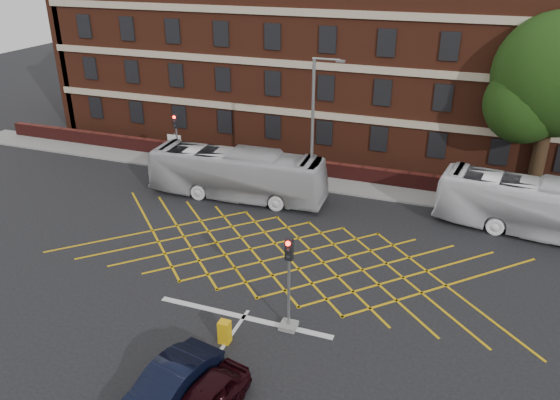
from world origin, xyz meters
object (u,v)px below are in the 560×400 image
(car_navy, at_px, (169,387))
(traffic_light_far, at_px, (178,150))
(bus_right, at_px, (544,209))
(utility_cabinet, at_px, (225,332))
(bus_left, at_px, (237,174))
(traffic_light_near, at_px, (289,293))
(car_maroon, at_px, (206,399))
(street_lamp, at_px, (313,157))
(deciduous_tree, at_px, (553,84))
(direction_signs, at_px, (175,145))

(car_navy, relative_size, traffic_light_far, 1.05)
(car_navy, bearing_deg, bus_right, 64.90)
(bus_right, bearing_deg, utility_cabinet, 146.52)
(bus_left, height_order, traffic_light_near, traffic_light_near)
(car_maroon, height_order, traffic_light_near, traffic_light_near)
(car_maroon, bearing_deg, street_lamp, 108.48)
(street_lamp, relative_size, utility_cabinet, 8.98)
(street_lamp, bearing_deg, traffic_light_near, -77.37)
(traffic_light_near, height_order, utility_cabinet, traffic_light_near)
(car_maroon, xyz_separation_m, deciduous_tree, (11.37, 24.35, 6.38))
(direction_signs, xyz_separation_m, utility_cabinet, (12.13, -17.18, -0.88))
(deciduous_tree, bearing_deg, street_lamp, -151.75)
(deciduous_tree, bearing_deg, bus_left, -156.55)
(street_lamp, height_order, utility_cabinet, street_lamp)
(bus_right, bearing_deg, direction_signs, 90.90)
(car_navy, height_order, utility_cabinet, car_navy)
(traffic_light_far, xyz_separation_m, utility_cabinet, (10.79, -15.34, -1.27))
(car_navy, distance_m, deciduous_tree, 28.24)
(bus_right, xyz_separation_m, deciduous_tree, (-0.09, 6.52, 5.42))
(car_maroon, height_order, traffic_light_far, traffic_light_far)
(street_lamp, bearing_deg, bus_left, -171.49)
(car_maroon, distance_m, street_lamp, 17.63)
(bus_right, height_order, traffic_light_near, traffic_light_near)
(traffic_light_near, relative_size, direction_signs, 1.94)
(car_navy, relative_size, traffic_light_near, 1.05)
(bus_right, distance_m, direction_signs, 24.77)
(bus_right, height_order, direction_signs, bus_right)
(bus_right, xyz_separation_m, car_maroon, (-11.46, -17.83, -0.96))
(bus_right, distance_m, traffic_light_far, 23.28)
(traffic_light_near, bearing_deg, car_maroon, -101.74)
(bus_left, xyz_separation_m, car_maroon, (6.32, -16.68, -0.94))
(bus_right, height_order, car_navy, bus_right)
(car_maroon, xyz_separation_m, direction_signs, (-13.14, 20.75, 0.75))
(bus_right, relative_size, traffic_light_near, 2.66)
(bus_left, bearing_deg, car_maroon, -161.44)
(utility_cabinet, bearing_deg, car_navy, -96.27)
(traffic_light_near, distance_m, street_lamp, 12.44)
(traffic_light_far, distance_m, direction_signs, 2.31)
(car_navy, bearing_deg, car_maroon, 12.31)
(utility_cabinet, bearing_deg, direction_signs, 125.23)
(traffic_light_far, bearing_deg, street_lamp, -8.54)
(car_maroon, distance_m, traffic_light_far, 22.32)
(street_lamp, xyz_separation_m, utility_cabinet, (0.59, -13.81, -2.58))
(utility_cabinet, bearing_deg, traffic_light_near, 39.50)
(car_maroon, relative_size, direction_signs, 1.68)
(street_lamp, xyz_separation_m, direction_signs, (-11.54, 3.37, -1.70))
(bus_right, distance_m, car_maroon, 21.21)
(traffic_light_far, bearing_deg, car_navy, -61.26)
(utility_cabinet, bearing_deg, deciduous_tree, 59.22)
(bus_right, bearing_deg, car_navy, 151.94)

